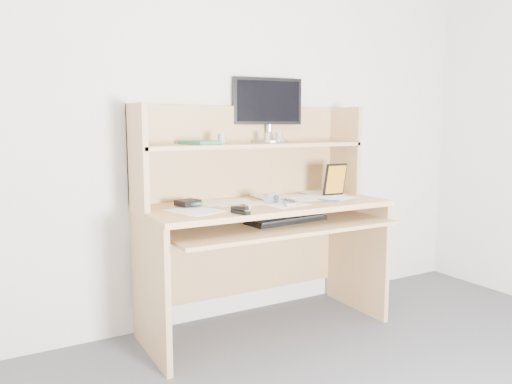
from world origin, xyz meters
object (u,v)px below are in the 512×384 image
monitor (268,108)px  keyboard (286,219)px  game_case (335,179)px  desk (258,210)px  tv_remote (289,202)px

monitor → keyboard: bearing=-99.1°
keyboard → game_case: game_case is taller
desk → tv_remote: size_ratio=7.72×
keyboard → game_case: 0.48m
desk → monitor: monitor is taller
desk → monitor: 0.65m
tv_remote → game_case: (0.43, 0.14, 0.09)m
keyboard → tv_remote: (-0.00, -0.03, 0.10)m
keyboard → monitor: 0.73m
desk → keyboard: (0.07, -0.19, -0.03)m
game_case → monitor: size_ratio=0.43×
keyboard → tv_remote: size_ratio=2.66×
keyboard → monitor: size_ratio=1.06×
game_case → monitor: monitor is taller
desk → tv_remote: (0.07, -0.22, 0.07)m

